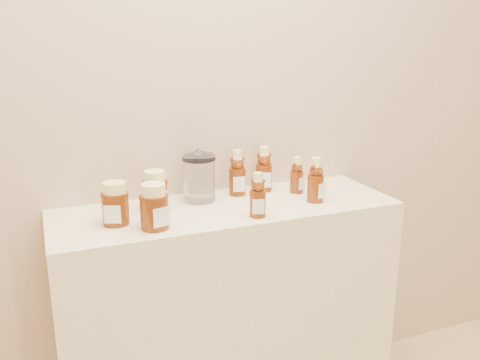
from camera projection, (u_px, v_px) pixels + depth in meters
name	position (u px, v px, depth m)	size (l,w,h in m)	color
wall_back	(207.00, 71.00, 1.82)	(3.50, 0.02, 2.70)	tan
display_table	(228.00, 321.00, 1.89)	(1.20, 0.40, 0.90)	beige
bear_bottle_back_left	(237.00, 170.00, 1.88)	(0.07, 0.07, 0.19)	#571F06
bear_bottle_back_mid	(264.00, 166.00, 1.93)	(0.07, 0.07, 0.20)	#571F06
bear_bottle_back_right	(297.00, 173.00, 1.91)	(0.05, 0.05, 0.16)	#571F06
bear_bottle_front_left	(258.00, 192.00, 1.65)	(0.06, 0.06, 0.17)	#571F06
bear_bottle_front_right	(316.00, 177.00, 1.80)	(0.06, 0.06, 0.18)	#571F06
honey_jar_left	(115.00, 203.00, 1.59)	(0.09, 0.09, 0.14)	#571F06
honey_jar_back	(155.00, 191.00, 1.72)	(0.09, 0.09, 0.14)	#571F06
honey_jar_front	(154.00, 206.00, 1.55)	(0.09, 0.09, 0.14)	#571F06
glass_canister	(199.00, 176.00, 1.81)	(0.12, 0.12, 0.18)	white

